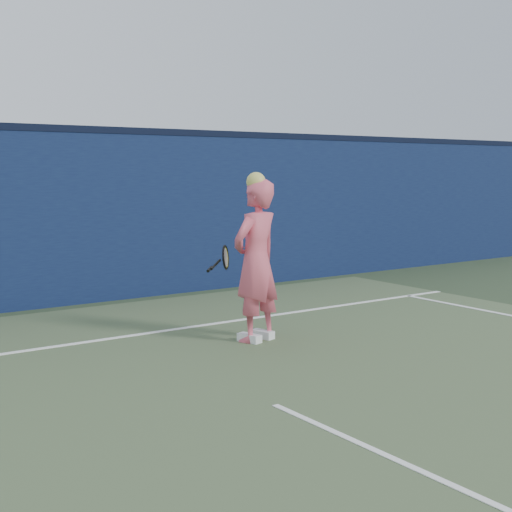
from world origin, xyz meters
TOP-DOWN VIEW (x-y plane):
  - ground at (0.00, 0.00)m, footprint 80.00×80.00m
  - backstop_wall at (0.00, 6.50)m, footprint 24.00×0.40m
  - wall_cap at (0.00, 6.50)m, footprint 24.00×0.42m
  - player at (1.19, 2.99)m, footprint 0.78×0.62m
  - racket at (1.05, 3.44)m, footprint 0.50×0.34m
  - court_lines at (0.00, -0.33)m, footprint 11.00×12.04m

SIDE VIEW (x-z plane):
  - ground at x=0.00m, z-range 0.00..0.00m
  - court_lines at x=0.00m, z-range 0.01..0.01m
  - racket at x=1.05m, z-range 0.77..1.08m
  - player at x=1.19m, z-range -0.03..1.91m
  - backstop_wall at x=0.00m, z-range 0.00..2.50m
  - wall_cap at x=0.00m, z-range 2.50..2.60m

